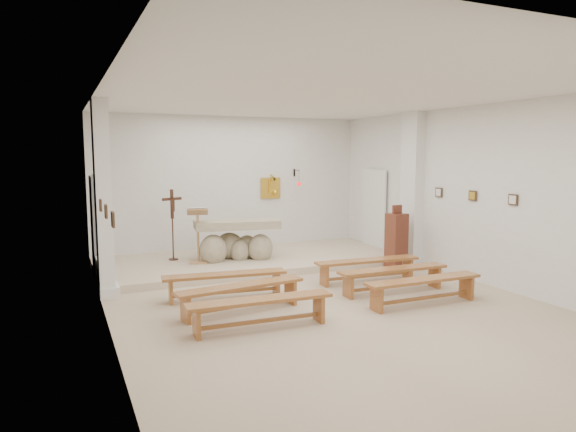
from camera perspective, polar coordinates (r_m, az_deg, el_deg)
name	(u,v)px	position (r m, az deg, el deg)	size (l,w,h in m)	color
ground	(323,302)	(9.00, 3.94, -9.55)	(7.00, 10.00, 0.00)	#CAB792
wall_left	(106,211)	(7.67, -19.61, 0.55)	(0.02, 10.00, 3.50)	white
wall_right	(481,195)	(10.76, 20.66, 2.21)	(0.02, 10.00, 3.50)	white
wall_back	(232,185)	(13.27, -6.21, 3.42)	(7.00, 0.02, 3.50)	white
ceiling	(325,96)	(8.68, 4.13, 13.12)	(7.00, 10.00, 0.02)	silver
sanctuary_platform	(253,260)	(12.09, -3.92, -4.91)	(6.98, 3.00, 0.15)	beige
pilaster_left	(103,199)	(9.67, -19.87, 1.77)	(0.26, 0.55, 3.50)	white
pilaster_right	(412,189)	(12.18, 13.62, 2.96)	(0.26, 0.55, 3.50)	white
gold_wall_relief	(271,188)	(13.60, -1.95, 3.12)	(0.55, 0.04, 0.55)	gold
sanctuary_lamp	(298,182)	(13.65, 1.17, 3.80)	(0.11, 0.36, 0.44)	black
station_frame_left_front	(113,219)	(6.88, -18.89, -0.36)	(0.03, 0.20, 0.20)	#3D2A1B
station_frame_left_mid	(106,211)	(7.87, -19.58, 0.48)	(0.03, 0.20, 0.20)	#3D2A1B
station_frame_left_rear	(101,205)	(8.87, -20.11, 1.14)	(0.03, 0.20, 0.20)	#3D2A1B
station_frame_right_front	(513,200)	(10.20, 23.73, 1.67)	(0.03, 0.20, 0.20)	#3D2A1B
station_frame_right_mid	(473,196)	(10.89, 19.83, 2.14)	(0.03, 0.20, 0.20)	#3D2A1B
station_frame_right_rear	(439,192)	(11.63, 16.42, 2.55)	(0.03, 0.20, 0.20)	#3D2A1B
radiator_left	(100,273)	(10.58, -20.16, -5.96)	(0.10, 0.85, 0.52)	silver
radiator_right	(394,247)	(12.96, 11.75, -3.37)	(0.10, 0.85, 0.52)	silver
altar	(236,243)	(11.80, -5.78, -2.98)	(2.00, 1.02, 0.99)	#B6AC8B
lectern	(198,235)	(11.47, -9.97, -2.11)	(0.52, 0.47, 1.26)	tan
crucifix_stand	(172,219)	(11.87, -12.72, -0.37)	(0.47, 0.22, 1.61)	#3C2113
potted_plant	(221,245)	(12.18, -7.49, -3.21)	(0.48, 0.42, 0.54)	#325C25
donation_pedestal	(396,240)	(11.80, 11.94, -2.63)	(0.41, 0.41, 1.42)	brown
bench_left_front	(225,280)	(9.17, -7.02, -7.03)	(2.20, 0.61, 0.46)	#AA6231
bench_right_front	(367,265)	(10.41, 8.81, -5.39)	(2.20, 0.50, 0.46)	#AA6231
bench_left_second	(241,292)	(8.37, -5.24, -8.36)	(2.20, 0.63, 0.46)	#AA6231
bench_right_second	(393,274)	(9.71, 11.61, -6.34)	(2.19, 0.42, 0.46)	#AA6231
bench_left_third	(260,306)	(7.59, -3.08, -9.96)	(2.19, 0.44, 0.46)	#AA6231
bench_right_third	(424,285)	(9.04, 14.84, -7.42)	(2.18, 0.36, 0.46)	#AA6231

